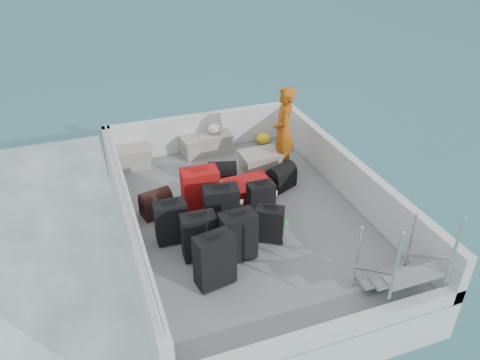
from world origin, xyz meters
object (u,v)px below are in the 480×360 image
Objects in this scene: suitcase_0 at (215,261)px; suitcase_1 at (199,237)px; suitcase_5 at (200,192)px; suitcase_3 at (238,237)px; crate_3 at (260,164)px; crate_1 at (198,146)px; suitcase_8 at (246,191)px; crate_2 at (215,143)px; suitcase_4 at (221,209)px; suitcase_2 at (171,222)px; crate_0 at (134,158)px; suitcase_6 at (270,225)px; suitcase_7 at (261,200)px; passenger at (283,131)px.

suitcase_0 reaches higher than suitcase_1.
suitcase_3 is at bearing -79.00° from suitcase_5.
suitcase_5 is at bearing -148.89° from crate_3.
suitcase_5 reaches higher than crate_1.
suitcase_8 is 1.73m from crate_2.
suitcase_0 is 1.10m from suitcase_4.
suitcase_2 is 0.99× the size of crate_3.
suitcase_8 is (0.61, 0.63, -0.20)m from suitcase_4.
suitcase_3 is 0.66m from suitcase_4.
suitcase_8 is 1.39× the size of crate_1.
suitcase_1 is at bearing -81.23° from crate_0.
suitcase_6 is (1.01, 0.02, -0.07)m from suitcase_1.
suitcase_4 is 1.23× the size of crate_2.
suitcase_0 is 0.56m from suitcase_1.
suitcase_4 reaches higher than suitcase_7.
suitcase_1 is 0.94× the size of suitcase_3.
crate_0 is 1.19m from crate_1.
suitcase_6 is at bearing 4.69° from suitcase_1.
suitcase_2 is at bearing -168.61° from suitcase_6.
crate_3 is (0.51, 0.67, 0.04)m from suitcase_8.
suitcase_5 is 1.16× the size of crate_3.
suitcase_7 is at bearing -16.02° from passenger.
crate_3 is (1.58, 1.77, -0.14)m from suitcase_1.
suitcase_1 is 0.44× the size of passenger.
crate_3 is (0.57, 1.75, -0.07)m from suitcase_6.
crate_0 is at bearing 115.21° from suitcase_5.
crate_1 is (-0.36, 2.21, -0.11)m from suitcase_7.
suitcase_3 reaches higher than crate_3.
suitcase_7 is at bearing 110.32° from suitcase_6.
suitcase_7 is 0.70× the size of suitcase_8.
suitcase_6 is 0.61m from suitcase_7.
suitcase_3 is 1.25× the size of crate_1.
crate_0 reaches higher than suitcase_8.
suitcase_1 is 2.81m from crate_0.
suitcase_6 is 2.81m from crate_2.
suitcase_5 reaches higher than suitcase_2.
crate_3 is (1.11, 1.96, -0.16)m from suitcase_3.
passenger is (0.97, 1.74, 0.50)m from suitcase_6.
suitcase_6 is 3.11m from crate_0.
suitcase_0 is 1.28× the size of crate_1.
crate_1 is 1.34m from crate_3.
suitcase_3 is at bearing 29.99° from suitcase_0.
passenger reaches higher than suitcase_1.
suitcase_3 reaches higher than suitcase_8.
crate_3 is (1.28, 0.77, -0.18)m from suitcase_5.
passenger is (1.68, 0.76, 0.39)m from suitcase_5.
suitcase_5 is at bearing 70.31° from suitcase_0.
suitcase_5 is 2.01m from crate_2.
suitcase_0 reaches higher than suitcase_6.
passenger is (0.92, 0.66, 0.61)m from suitcase_8.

